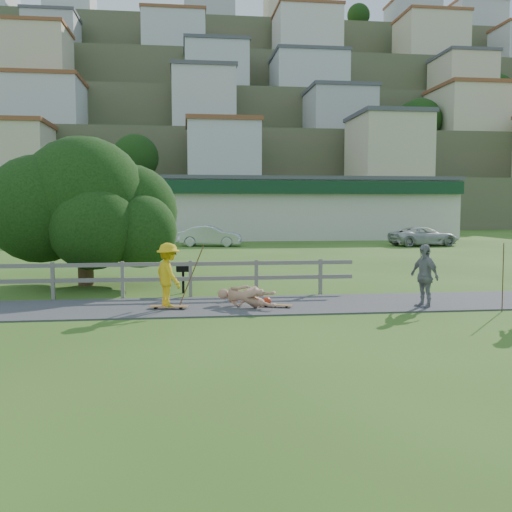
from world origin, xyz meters
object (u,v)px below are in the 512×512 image
at_px(skater_fallen, 246,297).
at_px(spectator_b, 424,276).
at_px(car_silver, 210,236).
at_px(skater_rider, 168,279).
at_px(bbq, 183,279).
at_px(car_white, 424,236).
at_px(tree, 85,225).

relative_size(skater_fallen, spectator_b, 1.02).
bearing_deg(car_silver, skater_rider, -174.50).
bearing_deg(bbq, skater_fallen, -65.21).
relative_size(car_white, bbq, 5.17).
relative_size(car_white, tree, 0.68).
relative_size(car_silver, car_white, 0.91).
height_order(car_silver, tree, tree).
height_order(tree, bbq, tree).
height_order(skater_rider, car_silver, skater_rider).
bearing_deg(bbq, spectator_b, -33.23).
bearing_deg(spectator_b, skater_rider, -111.70).
relative_size(skater_rider, bbq, 1.85).
distance_m(car_silver, tree, 19.67).
distance_m(spectator_b, car_white, 25.14).
xyz_separation_m(car_silver, car_white, (14.64, -1.49, -0.05)).
height_order(skater_fallen, tree, tree).
bearing_deg(tree, skater_fallen, -45.49).
distance_m(spectator_b, bbq, 7.29).
bearing_deg(spectator_b, car_silver, 173.25).
height_order(skater_fallen, car_white, car_white).
bearing_deg(skater_fallen, skater_rider, 131.88).
height_order(skater_fallen, spectator_b, spectator_b).
bearing_deg(spectator_b, car_white, 139.11).
distance_m(spectator_b, car_silver, 24.99).
height_order(skater_rider, car_white, skater_rider).
relative_size(skater_rider, car_silver, 0.39).
distance_m(skater_rider, bbq, 2.97).
xyz_separation_m(spectator_b, bbq, (-6.41, 3.43, -0.41)).
distance_m(skater_rider, spectator_b, 6.80).
xyz_separation_m(skater_rider, car_white, (16.78, 22.56, -0.19)).
xyz_separation_m(car_silver, bbq, (-1.78, -21.12, -0.25)).
bearing_deg(car_silver, skater_fallen, -169.63).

